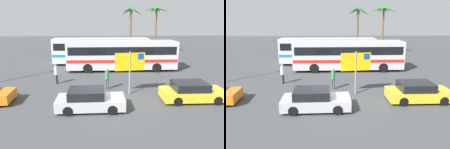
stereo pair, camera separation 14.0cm
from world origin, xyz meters
The scene contains 10 objects.
ground centered at (0.00, 0.00, 0.00)m, with size 120.00×120.00×0.00m, color #424447.
bus_front_coach centered at (1.93, 10.00, 1.78)m, with size 11.65×2.67×3.17m.
bus_rear_coach centered at (-0.28, 13.55, 1.78)m, with size 11.65×2.67×3.17m.
ferry_sign centered at (1.84, 2.26, 2.33)m, with size 2.19×0.29×3.20m.
car_silver centered at (-1.01, -0.46, 0.64)m, with size 4.16×1.87×1.32m.
car_yellow centered at (5.87, 0.70, 0.64)m, with size 4.25×1.91×1.32m.
pedestrian_near_sign centered at (-4.17, 5.16, 0.98)m, with size 0.32×0.32×1.67m.
pedestrian_crossing_lot centered at (0.16, 3.45, 1.03)m, with size 0.32×0.32×1.75m.
palm_tree_seaside centered at (4.30, 20.61, 5.76)m, with size 3.45×3.67×7.25m.
palm_tree_inland centered at (8.12, 20.04, 6.06)m, with size 4.06×3.75×7.40m.
Camera 1 is at (-0.25, -12.59, 5.40)m, focal length 33.81 mm.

